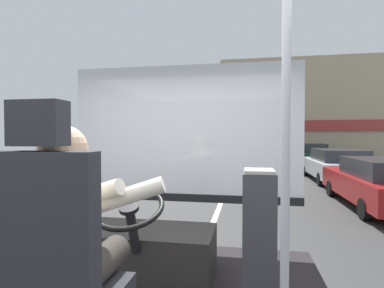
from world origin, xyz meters
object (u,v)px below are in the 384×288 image
(driver_seat, at_px, (56,278))
(bus_driver, at_px, (71,228))
(parked_car_red, at_px, (383,183))
(parked_car_silver, at_px, (293,152))
(parked_car_white, at_px, (337,165))
(fare_box, at_px, (259,243))
(handrail_pole, at_px, (285,169))
(steering_console, at_px, (148,251))
(parked_car_green, at_px, (307,155))

(driver_seat, bearing_deg, bus_driver, 90.00)
(driver_seat, relative_size, parked_car_red, 0.31)
(driver_seat, distance_m, parked_car_red, 8.16)
(driver_seat, relative_size, parked_car_silver, 0.30)
(bus_driver, bearing_deg, driver_seat, -90.00)
(parked_car_red, relative_size, parked_car_silver, 0.96)
(parked_car_white, bearing_deg, bus_driver, -110.68)
(driver_seat, bearing_deg, fare_box, 43.05)
(handrail_pole, bearing_deg, fare_box, 103.45)
(handrail_pole, bearing_deg, parked_car_silver, 81.64)
(driver_seat, relative_size, fare_box, 1.37)
(parked_car_red, bearing_deg, steering_console, -125.54)
(bus_driver, xyz_separation_m, parked_car_silver, (4.14, 21.65, -0.71))
(steering_console, height_order, fare_box, fare_box)
(steering_console, bearing_deg, parked_car_green, 75.03)
(parked_car_white, bearing_deg, driver_seat, -110.49)
(parked_car_red, distance_m, parked_car_white, 4.54)
(steering_console, relative_size, parked_car_red, 0.26)
(steering_console, xyz_separation_m, fare_box, (0.89, -0.39, 0.26))
(fare_box, height_order, parked_car_red, fare_box)
(handrail_pole, xyz_separation_m, fare_box, (-0.11, 0.45, -0.54))
(handrail_pole, relative_size, parked_car_red, 0.49)
(bus_driver, distance_m, handrail_pole, 1.07)
(parked_car_silver, bearing_deg, parked_car_green, -89.35)
(driver_seat, distance_m, parked_car_green, 17.44)
(parked_car_red, xyz_separation_m, parked_car_green, (0.06, 9.91, 0.07))
(fare_box, bearing_deg, parked_car_green, 78.39)
(driver_seat, distance_m, bus_driver, 0.22)
(parked_car_silver, bearing_deg, bus_driver, -100.83)
(driver_seat, distance_m, handrail_pole, 1.16)
(parked_car_red, xyz_separation_m, parked_car_white, (0.18, 4.53, 0.02))
(steering_console, distance_m, fare_box, 1.01)
(steering_console, height_order, parked_car_silver, steering_console)
(parked_car_silver, bearing_deg, driver_seat, -100.77)
(bus_driver, height_order, parked_car_green, bus_driver)
(parked_car_green, xyz_separation_m, parked_car_silver, (-0.05, 4.85, -0.06))
(fare_box, bearing_deg, bus_driver, -141.23)
(handrail_pole, relative_size, parked_car_silver, 0.47)
(fare_box, height_order, parked_car_green, fare_box)
(driver_seat, height_order, handrail_pole, handrail_pole)
(parked_car_green, bearing_deg, parked_car_white, -88.73)
(parked_car_white, xyz_separation_m, parked_car_silver, (-0.17, 10.22, -0.01))
(steering_console, distance_m, parked_car_silver, 20.96)
(bus_driver, bearing_deg, parked_car_red, 59.05)
(handrail_pole, xyz_separation_m, parked_car_green, (3.20, 16.54, -0.93))
(steering_console, relative_size, handrail_pole, 0.54)
(steering_console, xyz_separation_m, parked_car_white, (4.31, 10.32, -0.18))
(parked_car_red, height_order, parked_car_silver, parked_car_silver)
(parked_car_silver, bearing_deg, steering_console, -101.40)
(driver_seat, xyz_separation_m, parked_car_white, (4.31, 11.55, -0.52))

